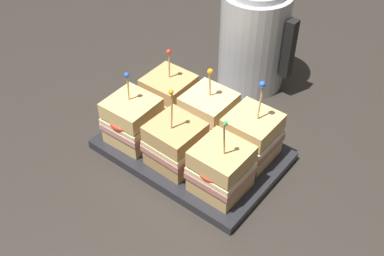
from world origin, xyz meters
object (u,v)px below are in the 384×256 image
sandwich_front_right (221,169)px  sandwich_back_left (169,96)px  sandwich_back_center (209,115)px  kettle_steel (254,38)px  serving_platter (192,150)px  sandwich_back_right (251,136)px  sandwich_front_left (133,120)px  sandwich_front_center (175,144)px

sandwich_front_right → sandwich_back_left: size_ratio=1.07×
sandwich_back_center → kettle_steel: (-0.04, 0.22, 0.05)m
serving_platter → sandwich_back_left: size_ratio=2.23×
sandwich_back_center → kettle_steel: bearing=101.4°
sandwich_back_right → kettle_steel: kettle_steel is taller
serving_platter → sandwich_front_right: 0.13m
sandwich_back_center → sandwich_front_left: bearing=-135.6°
sandwich_front_left → sandwich_back_right: size_ratio=0.88×
kettle_steel → sandwich_back_right: bearing=-57.3°
sandwich_back_right → kettle_steel: 0.27m
serving_platter → sandwich_front_left: size_ratio=2.23×
sandwich_front_left → sandwich_back_right: (0.20, 0.10, 0.00)m
serving_platter → sandwich_back_right: sandwich_back_right is taller
sandwich_front_left → kettle_steel: bearing=79.5°
sandwich_front_right → kettle_steel: kettle_steel is taller
sandwich_back_center → sandwich_back_right: sandwich_back_right is taller
sandwich_front_right → kettle_steel: 0.35m
sandwich_front_right → sandwich_back_right: 0.10m
sandwich_front_left → sandwich_front_center: (0.10, 0.00, -0.00)m
sandwich_front_left → sandwich_front_center: sandwich_front_center is taller
sandwich_front_left → sandwich_front_center: 0.10m
sandwich_front_right → sandwich_back_center: bearing=135.1°
sandwich_front_left → sandwich_front_right: 0.20m
sandwich_front_right → sandwich_back_center: 0.14m
sandwich_front_left → sandwich_back_center: 0.14m
sandwich_front_right → sandwich_back_center: size_ratio=1.07×
serving_platter → kettle_steel: kettle_steel is taller
sandwich_front_right → sandwich_back_right: size_ratio=0.95×
sandwich_front_right → kettle_steel: bearing=114.4°
sandwich_front_center → sandwich_back_right: 0.14m
sandwich_front_center → sandwich_back_center: sandwich_front_center is taller
sandwich_front_left → kettle_steel: 0.33m
sandwich_front_center → serving_platter: bearing=90.0°
sandwich_front_center → sandwich_front_left: bearing=-178.5°
sandwich_back_left → serving_platter: bearing=-27.6°
sandwich_front_right → sandwich_front_left: bearing=-179.8°
serving_platter → sandwich_front_right: size_ratio=2.08×
sandwich_front_left → sandwich_back_right: bearing=26.8°
sandwich_front_center → sandwich_front_right: 0.10m
serving_platter → sandwich_back_center: size_ratio=2.22×
serving_platter → sandwich_front_right: sandwich_front_right is taller
serving_platter → sandwich_back_center: 0.07m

